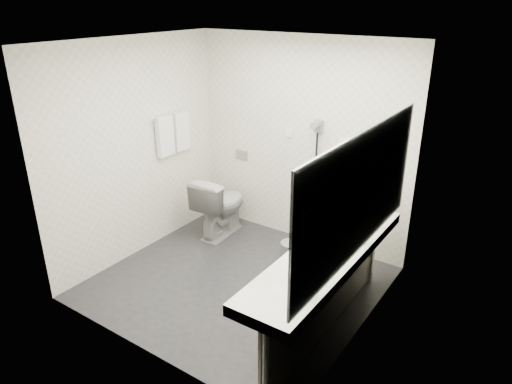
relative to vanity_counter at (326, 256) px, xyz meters
The scene contains 32 objects.
floor 1.39m from the vanity_counter, 169.92° to the left, with size 2.80×2.80×0.00m, color #26262B.
ceiling 2.05m from the vanity_counter, 169.92° to the left, with size 2.80×2.80×0.00m, color white.
wall_back 1.93m from the vanity_counter, 126.87° to the left, with size 2.80×2.80×0.00m, color white.
wall_front 1.64m from the vanity_counter, 135.64° to the right, with size 2.80×2.80×0.00m, color white.
wall_left 2.57m from the vanity_counter, behind, with size 2.60×2.60×0.00m, color white.
wall_right 0.56m from the vanity_counter, 36.03° to the left, with size 2.60×2.60×0.00m, color white.
vanity_counter is the anchor object (origin of this frame).
vanity_panel 0.43m from the vanity_counter, ahead, with size 0.03×2.15×0.75m, color gray.
vanity_post_near 1.12m from the vanity_counter, 86.97° to the right, with size 0.06×0.06×0.75m, color silver.
vanity_post_far 1.12m from the vanity_counter, 86.97° to the left, with size 0.06×0.06×0.75m, color silver.
mirror 0.70m from the vanity_counter, ahead, with size 0.02×2.20×1.05m, color #B2BCC6.
basin_near 0.65m from the vanity_counter, 90.00° to the right, with size 0.40×0.31×0.05m, color white.
basin_far 0.65m from the vanity_counter, 90.00° to the left, with size 0.40×0.31×0.05m, color white.
faucet_near 0.69m from the vanity_counter, 73.30° to the right, with size 0.04×0.04×0.15m, color silver.
faucet_far 0.69m from the vanity_counter, 73.30° to the left, with size 0.04×0.04×0.15m, color silver.
soap_bottle_a 0.12m from the vanity_counter, 42.53° to the left, with size 0.04×0.04×0.09m, color white.
soap_bottle_b 0.22m from the vanity_counter, 76.90° to the left, with size 0.08×0.08×0.10m, color white.
soap_bottle_c 0.13m from the vanity_counter, ahead, with size 0.04×0.04×0.11m, color white.
glass_left 0.38m from the vanity_counter, 63.45° to the left, with size 0.07×0.07×0.12m, color silver.
glass_right 0.38m from the vanity_counter, 57.24° to the left, with size 0.05×0.05×0.10m, color silver.
toilet 2.25m from the vanity_counter, 152.93° to the left, with size 0.45×0.79×0.80m, color white.
flush_plate 2.48m from the vanity_counter, 143.06° to the left, with size 0.18×0.02×0.12m, color #B2B5BA.
pedal_bin 1.27m from the vanity_counter, 135.82° to the left, with size 0.23×0.23×0.32m, color #B2B5BA.
bin_lid 1.20m from the vanity_counter, 135.82° to the left, with size 0.23×0.23×0.01m, color #B2B5BA.
towel_rail 2.69m from the vanity_counter, 163.14° to the left, with size 0.02×0.02×0.62m, color silver.
towel_near 2.59m from the vanity_counter, 166.10° to the left, with size 0.07×0.24×0.48m, color white.
towel_far 2.67m from the vanity_counter, 160.15° to the left, with size 0.07×0.24×0.48m, color white.
dryer_cradle 1.85m from the vanity_counter, 120.76° to the left, with size 0.10×0.04×0.14m, color gray.
dryer_barrel 1.81m from the vanity_counter, 122.01° to the left, with size 0.08×0.08×0.14m, color gray.
dryer_cord 1.76m from the vanity_counter, 121.02° to the left, with size 0.02×0.02×0.35m, color black.
switch_plate_a 2.04m from the vanity_counter, 130.59° to the left, with size 0.09×0.02×0.09m, color white.
switch_plate_b 1.69m from the vanity_counter, 111.13° to the left, with size 0.09×0.02×0.09m, color white.
Camera 1 is at (2.60, -3.45, 2.88)m, focal length 32.91 mm.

